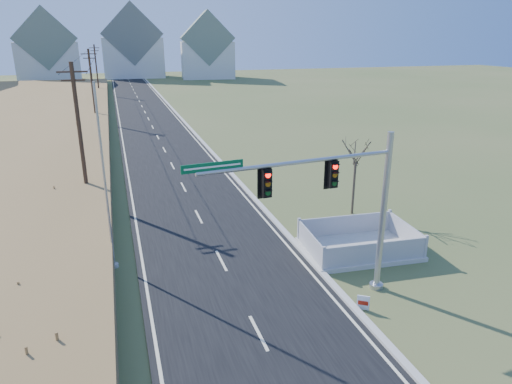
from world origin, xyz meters
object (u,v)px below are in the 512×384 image
at_px(flagpole, 107,199).
at_px(bare_tree, 356,151).
at_px(fence_enclosure, 359,246).
at_px(traffic_signal_mast, 347,202).
at_px(open_sign, 363,303).

height_order(flagpole, bare_tree, flagpole).
bearing_deg(fence_enclosure, flagpole, 174.56).
bearing_deg(traffic_signal_mast, open_sign, -76.65).
relative_size(traffic_signal_mast, fence_enclosure, 1.49).
bearing_deg(open_sign, flagpole, 177.70).
xyz_separation_m(fence_enclosure, flagpole, (-12.01, 1.96, 3.20)).
height_order(open_sign, bare_tree, bare_tree).
distance_m(open_sign, flagpole, 12.07).
height_order(fence_enclosure, open_sign, fence_enclosure).
xyz_separation_m(traffic_signal_mast, flagpole, (-9.10, 5.59, -0.82)).
relative_size(open_sign, flagpole, 0.07).
bearing_deg(fence_enclosure, open_sign, -113.75).
bearing_deg(bare_tree, open_sign, -116.33).
bearing_deg(bare_tree, traffic_signal_mast, -121.45).
distance_m(flagpole, bare_tree, 14.51).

